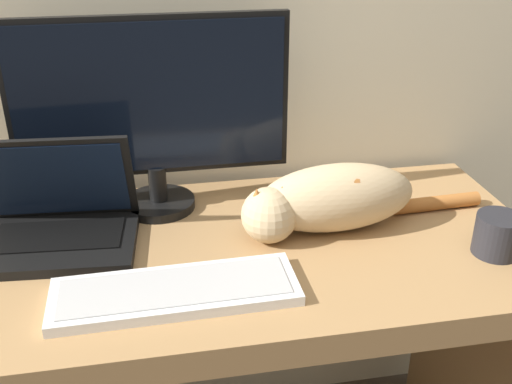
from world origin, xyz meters
The scene contains 6 objects.
desk centered at (0.00, 0.30, 0.59)m, with size 1.43×0.60×0.75m.
monitor centered at (-0.06, 0.50, 0.98)m, with size 0.58×0.16×0.42m.
laptop centered at (-0.26, 0.38, 0.80)m, with size 0.32×0.24×0.22m.
external_keyboard centered at (-0.04, 0.15, 0.76)m, with size 0.43×0.15×0.02m.
cat centered at (0.29, 0.33, 0.82)m, with size 0.55×0.16×0.14m.
coffee_mug centered at (0.58, 0.18, 0.79)m, with size 0.09×0.09×0.08m.
Camera 1 is at (-0.06, -0.72, 1.39)m, focal length 42.00 mm.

